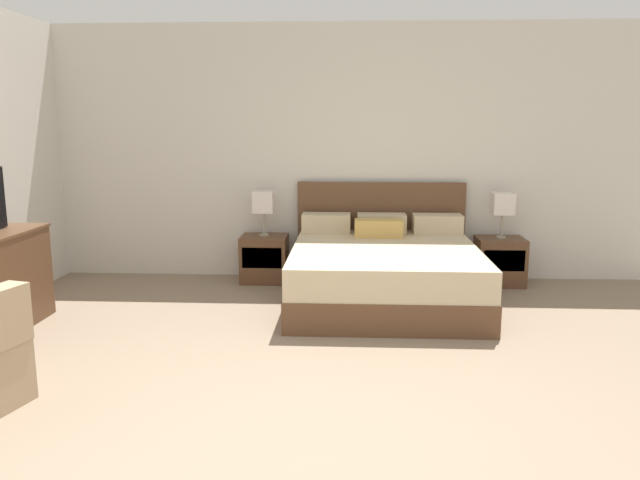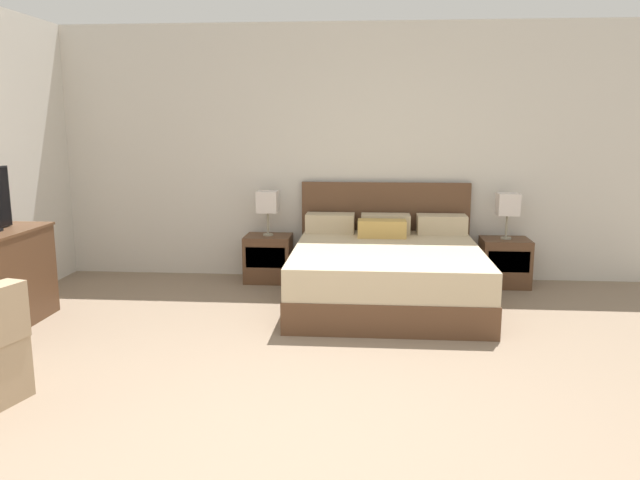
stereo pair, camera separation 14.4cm
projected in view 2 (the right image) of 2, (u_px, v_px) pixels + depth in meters
The scene contains 7 objects.
ground_plane at pixel (292, 454), 3.30m from camera, with size 11.73×11.73×0.00m, color #84705B.
wall_back at pixel (335, 153), 6.90m from camera, with size 7.32×0.06×2.79m, color beige.
bed at pixel (386, 271), 6.05m from camera, with size 1.85×2.03×1.08m.
nightstand_left at pixel (268, 258), 6.87m from camera, with size 0.50×0.42×0.51m.
nightstand_right at pixel (505, 262), 6.67m from camera, with size 0.50×0.42×0.51m.
table_lamp_left at pixel (268, 203), 6.76m from camera, with size 0.22×0.22×0.49m.
table_lamp_right at pixel (508, 205), 6.56m from camera, with size 0.22×0.22×0.49m.
Camera 2 is at (0.39, -3.01, 1.73)m, focal length 35.00 mm.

